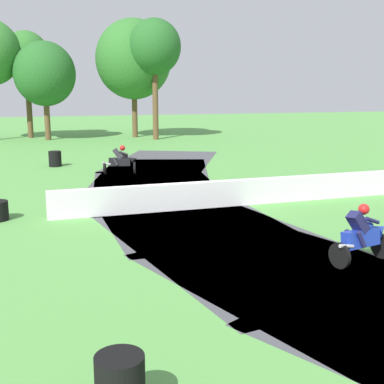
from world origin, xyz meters
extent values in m
plane|color=#569947|center=(0.00, 0.00, 0.00)|extent=(120.00, 120.00, 0.00)
cube|color=#47474C|center=(2.25, 11.47, 0.00)|extent=(8.39, 10.42, 0.01)
cube|color=#47474C|center=(0.92, 7.78, 0.00)|extent=(7.34, 10.16, 0.01)
cube|color=#47474C|center=(0.17, 3.92, 0.00)|extent=(6.11, 9.66, 0.01)
cube|color=#47474C|center=(0.02, 0.00, 0.00)|extent=(5.43, 9.32, 0.01)
cube|color=#47474C|center=(0.47, -3.90, 0.00)|extent=(6.73, 9.94, 0.01)
cube|color=#47474C|center=(1.51, -7.69, 0.00)|extent=(7.88, 10.32, 0.01)
cube|color=white|center=(5.78, 0.22, 0.45)|extent=(19.95, 1.05, 0.90)
cylinder|color=black|center=(-0.12, 7.47, 0.29)|extent=(0.24, 0.71, 0.71)
cylinder|color=black|center=(-1.48, 7.76, 0.29)|extent=(0.24, 0.71, 0.71)
cube|color=black|center=(-0.79, 7.67, 0.59)|extent=(1.05, 0.56, 0.45)
ellipsoid|color=black|center=(-0.60, 7.69, 0.84)|extent=(0.50, 0.41, 0.29)
cone|color=black|center=(-0.12, 7.55, 0.70)|extent=(0.44, 0.43, 0.46)
cylinder|color=#B2B2B7|center=(-1.40, 7.67, 0.53)|extent=(0.42, 0.20, 0.17)
cube|color=#28282D|center=(-0.85, 7.77, 0.96)|extent=(0.53, 0.45, 0.61)
sphere|color=red|center=(-0.62, 7.78, 1.24)|extent=(0.26, 0.26, 0.26)
cylinder|color=#28282D|center=(-0.54, 7.88, 0.95)|extent=(0.43, 0.21, 0.24)
cylinder|color=#28282D|center=(-0.61, 7.54, 1.02)|extent=(0.43, 0.21, 0.24)
cylinder|color=#28282D|center=(-0.92, 7.89, 0.57)|extent=(0.27, 0.23, 0.42)
cylinder|color=#28282D|center=(-1.00, 7.54, 0.64)|extent=(0.27, 0.23, 0.42)
cylinder|color=black|center=(3.51, -6.17, 0.30)|extent=(0.25, 0.68, 0.67)
cylinder|color=black|center=(2.15, -6.51, 0.30)|extent=(0.25, 0.68, 0.67)
cube|color=#1E38B2|center=(2.82, -6.31, 0.59)|extent=(1.05, 0.56, 0.43)
ellipsoid|color=#1E38B2|center=(2.99, -6.23, 0.85)|extent=(0.50, 0.41, 0.27)
cone|color=#1E38B2|center=(3.48, -6.12, 0.71)|extent=(0.46, 0.40, 0.44)
cylinder|color=#B2B2B7|center=(2.27, -6.58, 0.53)|extent=(0.42, 0.19, 0.17)
cube|color=#1E1E4C|center=(2.73, -6.28, 0.97)|extent=(0.56, 0.37, 0.60)
sphere|color=red|center=(2.93, -6.19, 1.25)|extent=(0.26, 0.26, 0.26)
cylinder|color=#1E1E4C|center=(2.96, -6.03, 0.98)|extent=(0.44, 0.18, 0.24)
cylinder|color=#1E1E4C|center=(3.04, -6.38, 1.02)|extent=(0.44, 0.18, 0.24)
cylinder|color=#1E1E4C|center=(2.60, -6.17, 0.59)|extent=(0.30, 0.14, 0.42)
cylinder|color=#1E1E4C|center=(2.69, -6.52, 0.64)|extent=(0.30, 0.14, 0.42)
cylinder|color=black|center=(-3.66, 11.09, 0.10)|extent=(0.65, 0.65, 0.20)
cylinder|color=black|center=(-3.66, 11.09, 0.30)|extent=(0.65, 0.65, 0.20)
cylinder|color=black|center=(-3.66, 11.09, 0.50)|extent=(0.65, 0.65, 0.20)
cylinder|color=black|center=(-3.66, 11.09, 0.70)|extent=(0.65, 0.65, 0.20)
cylinder|color=black|center=(-3.39, -10.42, 0.50)|extent=(0.63, 0.63, 0.20)
cylinder|color=black|center=(-3.39, -10.42, 0.70)|extent=(0.63, 0.63, 0.20)
cylinder|color=brown|center=(-3.84, 25.48, 1.54)|extent=(0.44, 0.44, 3.09)
ellipsoid|color=#235B23|center=(-3.84, 25.48, 5.08)|extent=(4.69, 4.69, 4.92)
cylinder|color=brown|center=(3.14, 25.90, 1.85)|extent=(0.44, 0.44, 3.69)
ellipsoid|color=#2D6B28|center=(3.14, 25.90, 6.28)|extent=(6.10, 6.10, 6.40)
cylinder|color=brown|center=(4.37, 23.49, 2.69)|extent=(0.44, 0.44, 5.39)
ellipsoid|color=#235B23|center=(4.37, 23.49, 7.11)|extent=(4.06, 4.06, 4.26)
cylinder|color=brown|center=(-5.19, 27.66, 2.51)|extent=(0.44, 0.44, 5.01)
ellipsoid|color=#2D6B28|center=(-5.19, 27.66, 6.56)|extent=(3.64, 3.64, 3.82)
camera|label=1|loc=(-4.12, -16.16, 4.03)|focal=47.68mm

